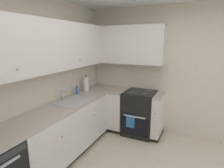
# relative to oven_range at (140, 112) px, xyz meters

# --- Properties ---
(wall_back) EXTENTS (4.07, 0.05, 2.61)m
(wall_back) POSITION_rel_oven_range_xyz_m (-1.70, 1.22, 0.85)
(wall_back) COLOR beige
(wall_back) RESTS_ON ground_plane
(wall_right) EXTENTS (0.05, 3.64, 2.61)m
(wall_right) POSITION_rel_oven_range_xyz_m (0.31, -0.57, 0.85)
(wall_right) COLOR beige
(wall_right) RESTS_ON ground_plane
(lower_cabinets_back) EXTENTS (1.96, 0.62, 0.87)m
(lower_cabinets_back) POSITION_rel_oven_range_xyz_m (-1.30, 0.90, -0.02)
(lower_cabinets_back) COLOR silver
(lower_cabinets_back) RESTS_ON ground_plane
(countertop_back) EXTENTS (3.16, 0.60, 0.03)m
(countertop_back) POSITION_rel_oven_range_xyz_m (-1.30, 0.90, 0.42)
(countertop_back) COLOR #B7A89E
(countertop_back) RESTS_ON lower_cabinets_back
(lower_cabinets_right) EXTENTS (0.62, 1.06, 0.87)m
(lower_cabinets_right) POSITION_rel_oven_range_xyz_m (-0.02, 0.16, -0.02)
(lower_cabinets_right) COLOR silver
(lower_cabinets_right) RESTS_ON ground_plane
(countertop_right) EXTENTS (0.60, 1.06, 0.03)m
(countertop_right) POSITION_rel_oven_range_xyz_m (-0.02, 0.16, 0.42)
(countertop_right) COLOR #B7A89E
(countertop_right) RESTS_ON lower_cabinets_right
(oven_range) EXTENTS (0.68, 0.62, 1.05)m
(oven_range) POSITION_rel_oven_range_xyz_m (0.00, 0.00, 0.00)
(oven_range) COLOR black
(oven_range) RESTS_ON ground_plane
(upper_cabinets_back) EXTENTS (2.84, 0.34, 0.77)m
(upper_cabinets_back) POSITION_rel_oven_range_xyz_m (-1.46, 1.04, 1.39)
(upper_cabinets_back) COLOR silver
(upper_cabinets_right) EXTENTS (0.32, 1.61, 0.77)m
(upper_cabinets_right) POSITION_rel_oven_range_xyz_m (0.12, 0.40, 1.39)
(upper_cabinets_right) COLOR silver
(sink) EXTENTS (0.62, 0.40, 0.10)m
(sink) POSITION_rel_oven_range_xyz_m (-1.07, 0.87, 0.40)
(sink) COLOR #B7B7BC
(sink) RESTS_ON countertop_back
(faucet) EXTENTS (0.07, 0.16, 0.18)m
(faucet) POSITION_rel_oven_range_xyz_m (-1.06, 1.08, 0.55)
(faucet) COLOR silver
(faucet) RESTS_ON countertop_back
(soap_bottle) EXTENTS (0.06, 0.06, 0.17)m
(soap_bottle) POSITION_rel_oven_range_xyz_m (-0.68, 1.08, 0.52)
(soap_bottle) COLOR #3F72BF
(soap_bottle) RESTS_ON countertop_back
(paper_towel_roll) EXTENTS (0.11, 0.11, 0.35)m
(paper_towel_roll) POSITION_rel_oven_range_xyz_m (-0.38, 1.06, 0.59)
(paper_towel_roll) COLOR white
(paper_towel_roll) RESTS_ON countertop_back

